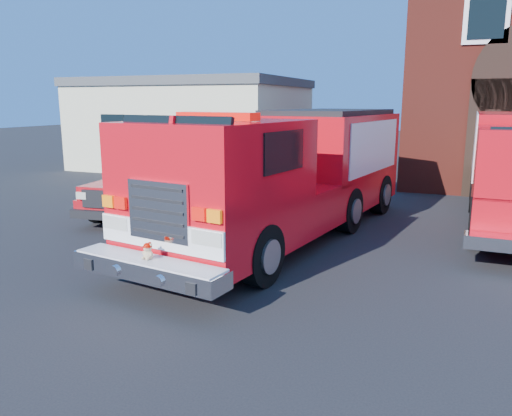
% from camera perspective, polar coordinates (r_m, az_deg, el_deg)
% --- Properties ---
extents(ground, '(100.00, 100.00, 0.00)m').
position_cam_1_polar(ground, '(10.78, 2.38, -5.53)').
color(ground, black).
rests_on(ground, ground).
extents(side_building, '(10.20, 8.20, 4.35)m').
position_cam_1_polar(side_building, '(25.88, -6.95, 9.65)').
color(side_building, beige).
rests_on(side_building, ground).
extents(fire_engine, '(4.31, 10.26, 3.06)m').
position_cam_1_polar(fire_engine, '(12.12, 3.93, 4.12)').
color(fire_engine, black).
rests_on(fire_engine, ground).
extents(pickup_truck, '(2.67, 5.87, 1.86)m').
position_cam_1_polar(pickup_truck, '(15.37, -11.29, 2.94)').
color(pickup_truck, black).
rests_on(pickup_truck, ground).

